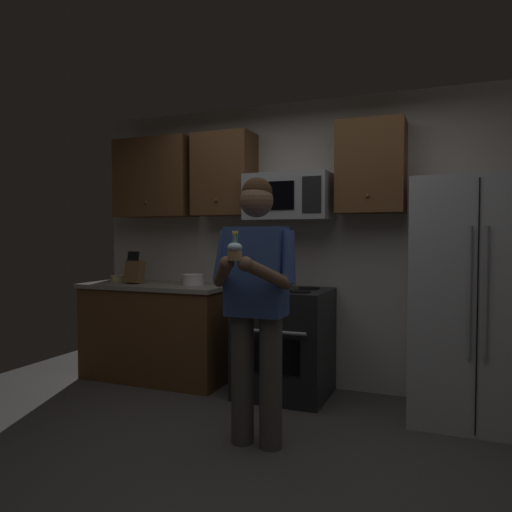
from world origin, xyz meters
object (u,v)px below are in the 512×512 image
person (256,295)px  cupcake (235,251)px  refrigerator (475,301)px  bowl_small_colored (117,278)px  knife_block (135,271)px  microwave (289,197)px  oven_range (284,342)px  bowl_large_white (193,279)px

person → cupcake: (0.00, -0.33, 0.30)m
refrigerator → cupcake: refrigerator is taller
cupcake → bowl_small_colored: bearing=143.8°
refrigerator → knife_block: 3.02m
person → cupcake: 0.44m
microwave → knife_block: 1.67m
bowl_small_colored → oven_range: bearing=-1.5°
knife_block → cupcake: (1.68, -1.34, 0.26)m
bowl_large_white → bowl_small_colored: bearing=-179.3°
person → cupcake: size_ratio=10.13×
refrigerator → bowl_large_white: bearing=177.7°
bowl_small_colored → microwave: bearing=2.3°
bowl_large_white → cupcake: 1.83m
microwave → bowl_small_colored: microwave is taller
oven_range → refrigerator: (1.50, -0.04, 0.44)m
microwave → bowl_large_white: microwave is taller
microwave → refrigerator: size_ratio=0.41×
microwave → cupcake: 1.56m
microwave → bowl_large_white: (-0.93, -0.06, -0.75)m
oven_range → person: size_ratio=0.53×
cupcake → oven_range: bearing=96.5°
bowl_large_white → cupcake: cupcake is taller
oven_range → person: 1.18m
refrigerator → knife_block: refrigerator is taller
refrigerator → person: bearing=-143.2°
refrigerator → bowl_small_colored: refrigerator is taller
oven_range → bowl_large_white: bowl_large_white is taller
person → knife_block: bearing=148.8°
knife_block → cupcake: cupcake is taller
refrigerator → person: refrigerator is taller
bowl_large_white → refrigerator: bearing=-2.3°
person → microwave: bearing=97.6°
cupcake → refrigerator: bearing=44.8°
microwave → refrigerator: microwave is taller
oven_range → knife_block: 1.63m
microwave → cupcake: (0.16, -1.49, -0.43)m
refrigerator → bowl_large_white: refrigerator is taller
oven_range → cupcake: cupcake is taller
microwave → bowl_large_white: size_ratio=3.44×
cupcake → bowl_large_white: bearing=127.1°
bowl_large_white → person: 1.55m
oven_range → knife_block: size_ratio=2.91×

